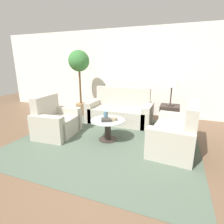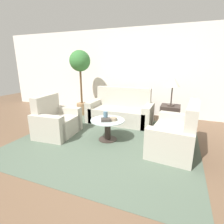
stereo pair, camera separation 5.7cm
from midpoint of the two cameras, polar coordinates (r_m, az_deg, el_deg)
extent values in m
plane|color=brown|center=(3.13, -4.85, -14.73)|extent=(14.00, 14.00, 0.00)
cube|color=white|center=(5.56, 8.99, 12.63)|extent=(10.00, 0.06, 2.60)
cube|color=#4C5B4C|center=(3.78, -0.97, -8.96)|extent=(3.60, 3.31, 0.01)
cube|color=#B2AD9E|center=(4.77, 2.86, -1.11)|extent=(1.54, 0.80, 0.41)
cube|color=#B2AD9E|center=(4.98, 4.03, 2.73)|extent=(1.54, 0.18, 0.93)
cube|color=#B2AD9E|center=(5.03, -5.43, 0.64)|extent=(0.20, 0.80, 0.56)
cube|color=#B2AD9E|center=(4.57, 12.02, -1.20)|extent=(0.20, 0.80, 0.56)
cube|color=#B2AD9E|center=(4.15, -16.79, -4.40)|extent=(0.78, 0.81, 0.41)
cube|color=#B2AD9E|center=(4.24, -20.15, -0.82)|extent=(0.23, 0.77, 0.89)
cube|color=#B2AD9E|center=(3.84, -20.03, -5.13)|extent=(0.74, 0.25, 0.56)
cube|color=#B2AD9E|center=(4.43, -14.15, -1.90)|extent=(0.74, 0.25, 0.56)
cube|color=#B2AD9E|center=(3.54, 19.67, -8.20)|extent=(0.86, 1.15, 0.41)
cube|color=#B2AD9E|center=(3.43, 24.82, -4.95)|extent=(0.28, 1.10, 0.91)
cube|color=#B2AD9E|center=(4.02, 20.83, -4.30)|extent=(0.77, 0.27, 0.56)
cube|color=#B2AD9E|center=(3.02, 18.36, -10.75)|extent=(0.77, 0.27, 0.56)
cylinder|color=#332823|center=(3.78, -0.97, -8.87)|extent=(0.39, 0.39, 0.02)
cylinder|color=#332823|center=(3.70, -0.98, -5.99)|extent=(0.13, 0.13, 0.43)
cylinder|color=#B2C6C6|center=(3.62, -1.00, -2.71)|extent=(0.71, 0.71, 0.02)
cube|color=#332823|center=(4.61, 18.64, -1.45)|extent=(0.46, 0.46, 0.57)
cylinder|color=#332823|center=(4.54, 18.97, 2.15)|extent=(0.18, 0.18, 0.02)
cylinder|color=#332823|center=(4.49, 19.23, 5.03)|extent=(0.03, 0.03, 0.44)
cone|color=beige|center=(4.45, 19.63, 9.39)|extent=(0.33, 0.33, 0.25)
cylinder|color=#93704C|center=(5.63, -9.44, 1.08)|extent=(0.32, 0.32, 0.36)
cylinder|color=brown|center=(5.49, -9.79, 8.54)|extent=(0.06, 0.06, 1.11)
sphere|color=#387538|center=(5.45, -10.15, 16.12)|extent=(0.62, 0.62, 0.62)
cylinder|color=slate|center=(3.61, -1.68, -1.18)|extent=(0.09, 0.09, 0.17)
cylinder|color=gray|center=(3.56, 0.93, -2.30)|extent=(0.15, 0.15, 0.07)
cube|color=#38332D|center=(3.53, -1.58, -2.55)|extent=(0.24, 0.23, 0.06)
camera|label=1|loc=(0.03, -89.57, 0.12)|focal=28.00mm
camera|label=2|loc=(0.03, 90.43, -0.12)|focal=28.00mm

